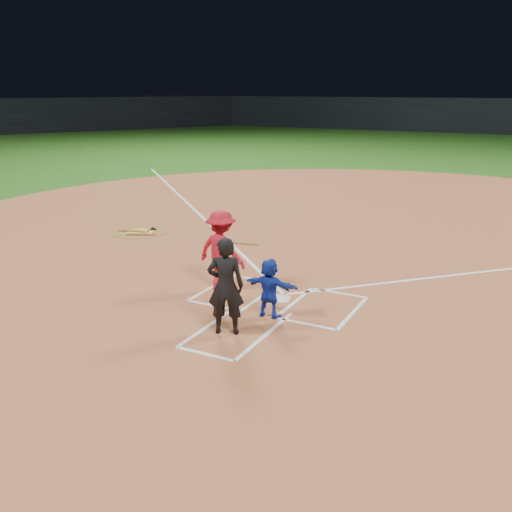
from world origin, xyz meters
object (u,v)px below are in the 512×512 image
at_px(catcher, 269,288).
at_px(umpire, 226,286).
at_px(batter_at_plate, 221,251).
at_px(home_plate, 278,299).
at_px(on_deck_circle, 140,232).

xyz_separation_m(catcher, umpire, (-0.35, -1.01, 0.30)).
height_order(catcher, batter_at_plate, batter_at_plate).
distance_m(catcher, batter_at_plate, 1.82).
distance_m(home_plate, catcher, 1.08).
relative_size(on_deck_circle, catcher, 1.50).
bearing_deg(batter_at_plate, on_deck_circle, 145.93).
relative_size(home_plate, umpire, 0.34).
distance_m(on_deck_circle, batter_at_plate, 5.78).
bearing_deg(umpire, home_plate, -117.35).
height_order(umpire, batter_at_plate, umpire).
bearing_deg(catcher, batter_at_plate, -29.27).
relative_size(catcher, umpire, 0.65).
bearing_deg(on_deck_circle, home_plate, -27.83).
distance_m(on_deck_circle, umpire, 7.88).
height_order(home_plate, batter_at_plate, batter_at_plate).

